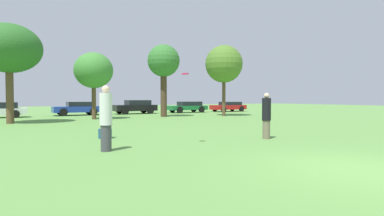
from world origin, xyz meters
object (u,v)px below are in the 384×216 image
at_px(bystander_sitting, 105,128).
at_px(parked_car_red, 229,106).
at_px(tree_1, 9,49).
at_px(person_catcher, 266,116).
at_px(tree_3, 164,62).
at_px(frisbee, 185,74).
at_px(parked_car_blue, 78,108).
at_px(person_thrower, 106,118).
at_px(tree_4, 224,64).
at_px(parked_car_black, 136,107).
at_px(tree_2, 94,71).
at_px(parked_car_green, 188,107).

xyz_separation_m(bystander_sitting, parked_car_red, (18.97, 16.70, 0.20)).
distance_m(tree_1, parked_car_red, 23.41).
distance_m(person_catcher, parked_car_red, 24.26).
distance_m(tree_1, tree_3, 11.27).
height_order(frisbee, bystander_sitting, frisbee).
height_order(frisbee, parked_car_blue, frisbee).
relative_size(person_thrower, bystander_sitting, 1.96).
height_order(person_thrower, frisbee, frisbee).
bearing_deg(parked_car_blue, parked_car_red, 176.94).
relative_size(tree_4, parked_car_black, 1.48).
relative_size(bystander_sitting, tree_3, 0.17).
distance_m(bystander_sitting, parked_car_black, 19.07).
bearing_deg(tree_1, frisbee, -69.43).
relative_size(tree_3, tree_4, 0.98).
bearing_deg(tree_2, parked_car_red, 17.84).
height_order(bystander_sitting, tree_3, tree_3).
relative_size(tree_2, parked_car_black, 1.18).
bearing_deg(bystander_sitting, tree_3, 54.88).
distance_m(person_catcher, bystander_sitting, 6.33).
distance_m(bystander_sitting, tree_3, 14.62).
height_order(person_thrower, bystander_sitting, person_thrower).
height_order(person_thrower, parked_car_red, person_thrower).
height_order(person_catcher, frisbee, frisbee).
distance_m(tree_4, parked_car_blue, 13.87).
bearing_deg(parked_car_red, person_catcher, 55.82).
height_order(parked_car_blue, parked_car_black, parked_car_black).
height_order(tree_3, parked_car_blue, tree_3).
xyz_separation_m(tree_3, parked_car_green, (5.54, 5.52, -3.92)).
height_order(person_catcher, tree_3, tree_3).
xyz_separation_m(tree_2, tree_4, (10.83, -1.53, 0.93)).
relative_size(person_catcher, parked_car_black, 0.43).
bearing_deg(parked_car_black, tree_3, 92.53).
height_order(bystander_sitting, parked_car_blue, parked_car_blue).
relative_size(tree_1, parked_car_black, 1.47).
distance_m(person_thrower, tree_2, 14.84).
bearing_deg(tree_2, frisbee, -91.72).
height_order(person_catcher, tree_1, tree_1).
height_order(tree_2, parked_car_black, tree_2).
bearing_deg(person_thrower, tree_3, 62.26).
distance_m(person_catcher, tree_4, 15.71).
bearing_deg(bystander_sitting, parked_car_black, 65.85).
bearing_deg(tree_4, parked_car_green, 85.97).
bearing_deg(person_thrower, frisbee, -0.34).
xyz_separation_m(tree_1, tree_3, (11.19, 1.40, -0.04)).
bearing_deg(frisbee, parked_car_blue, 88.72).
bearing_deg(tree_3, tree_4, -18.29).
relative_size(person_thrower, tree_1, 0.32).
bearing_deg(bystander_sitting, tree_4, 36.79).
distance_m(parked_car_green, parked_car_red, 5.36).
xyz_separation_m(parked_car_blue, parked_car_red, (16.67, -0.89, -0.05)).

